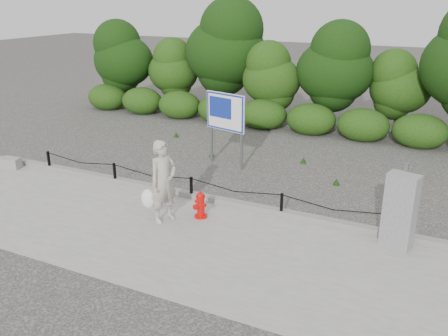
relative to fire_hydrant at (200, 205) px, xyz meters
The scene contains 10 objects.
ground 1.25m from the fire_hydrant, 130.00° to the left, with size 90.00×90.00×0.00m, color #2D2B28.
sidewalk 1.38m from the fire_hydrant, 124.78° to the right, with size 14.00×4.00×0.08m, color gray.
curb 1.25m from the fire_hydrant, 128.49° to the left, with size 14.00×0.22×0.14m, color slate.
chain_barrier 1.18m from the fire_hydrant, 130.00° to the left, with size 10.06×0.06×0.60m.
treeline 10.10m from the fire_hydrant, 88.71° to the left, with size 20.35×4.05×5.15m.
fire_hydrant is the anchor object (origin of this frame).
pedestrian 1.08m from the fire_hydrant, 144.06° to the right, with size 0.88×0.85×1.98m.
concrete_block 7.17m from the fire_hydrant, behind, with size 1.01×0.35×0.32m, color gray.
utility_cabinet 4.50m from the fire_hydrant, ahead, with size 0.70×0.53×1.82m.
advertising_sign 4.18m from the fire_hydrant, 106.90° to the left, with size 1.43×0.44×2.34m.
Camera 1 is at (5.77, -10.01, 5.14)m, focal length 38.00 mm.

